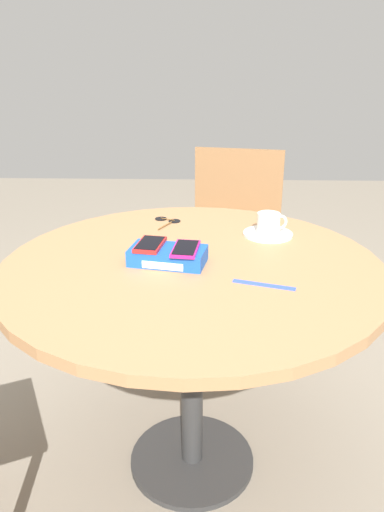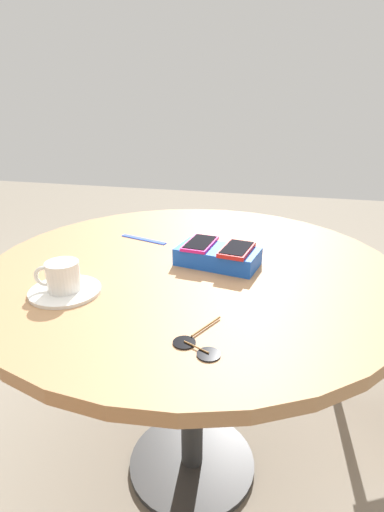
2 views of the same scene
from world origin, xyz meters
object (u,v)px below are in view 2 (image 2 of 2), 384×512
at_px(phone_red, 237,249).
at_px(lanyard_strap, 144,239).
at_px(saucer, 65,291).
at_px(coffee_cup, 62,276).
at_px(phone_magenta, 200,243).
at_px(phone_box, 218,256).
at_px(round_table, 192,297).
at_px(sunglasses, 197,346).

height_order(phone_red, lanyard_strap, phone_red).
xyz_separation_m(saucer, coffee_cup, (0.00, 0.00, 0.04)).
height_order(phone_red, phone_magenta, phone_red).
bearing_deg(coffee_cup, phone_box, -142.18).
xyz_separation_m(round_table, lanyard_strap, (0.19, -0.14, 0.10)).
bearing_deg(phone_red, sunglasses, 86.77).
height_order(phone_magenta, lanyard_strap, phone_magenta).
relative_size(round_table, lanyard_strap, 6.70).
xyz_separation_m(coffee_cup, lanyard_strap, (-0.05, -0.38, -0.04)).
height_order(lanyard_strap, sunglasses, sunglasses).
xyz_separation_m(round_table, coffee_cup, (0.24, 0.23, 0.14)).
relative_size(phone_red, phone_magenta, 0.98).
relative_size(lanyard_strap, sunglasses, 1.12).
height_order(phone_box, sunglasses, phone_box).
relative_size(phone_magenta, lanyard_strap, 0.82).
bearing_deg(saucer, round_table, -135.70).
bearing_deg(round_table, phone_box, -174.91).
bearing_deg(phone_magenta, saucer, 44.67).
bearing_deg(lanyard_strap, phone_magenta, 149.10).
distance_m(phone_red, coffee_cup, 0.43).
relative_size(round_table, phone_red, 8.41).
relative_size(phone_magenta, saucer, 0.82).
relative_size(saucer, lanyard_strap, 0.99).
bearing_deg(phone_box, round_table, 5.09).
bearing_deg(lanyard_strap, phone_box, 151.86).
bearing_deg(round_table, coffee_cup, 44.11).
bearing_deg(phone_magenta, lanyard_strap, -30.90).
relative_size(round_table, saucer, 6.75).
xyz_separation_m(saucer, sunglasses, (-0.34, 0.13, -0.00)).
bearing_deg(round_table, sunglasses, 104.89).
distance_m(lanyard_strap, sunglasses, 0.59).
bearing_deg(phone_box, phone_magenta, -15.50).
distance_m(phone_red, lanyard_strap, 0.34).
xyz_separation_m(saucer, lanyard_strap, (-0.05, -0.38, -0.00)).
bearing_deg(phone_box, sunglasses, 94.58).
xyz_separation_m(lanyard_strap, sunglasses, (-0.29, 0.51, 0.00)).
height_order(round_table, saucer, saucer).
bearing_deg(round_table, phone_red, 177.24).
distance_m(phone_box, saucer, 0.39).
distance_m(round_table, phone_red, 0.19).
bearing_deg(phone_box, coffee_cup, 37.82).
xyz_separation_m(phone_red, saucer, (0.36, 0.23, -0.05)).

